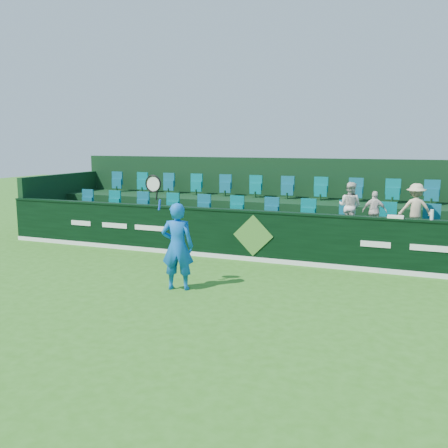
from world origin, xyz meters
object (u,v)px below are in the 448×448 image
at_px(tennis_player, 177,246).
at_px(spectator_left, 350,206).
at_px(drinks_bottle, 432,215).
at_px(spectator_middle, 375,211).
at_px(towel, 395,217).
at_px(spectator_right, 415,209).

xyz_separation_m(tennis_player, spectator_left, (3.00, 4.22, 0.49)).
relative_size(spectator_left, drinks_bottle, 5.25).
relative_size(spectator_middle, drinks_bottle, 4.34).
height_order(spectator_middle, towel, spectator_middle).
bearing_deg(spectator_left, tennis_player, 70.15).
xyz_separation_m(spectator_middle, spectator_right, (1.00, 0.00, 0.12)).
xyz_separation_m(tennis_player, spectator_middle, (3.65, 4.22, 0.38)).
relative_size(tennis_player, spectator_left, 1.93).
height_order(tennis_player, towel, tennis_player).
xyz_separation_m(spectator_left, spectator_middle, (0.64, 0.00, -0.11)).
height_order(tennis_player, drinks_bottle, tennis_player).
bearing_deg(spectator_left, spectator_middle, -164.39).
bearing_deg(tennis_player, spectator_right, 42.25).
height_order(spectator_middle, drinks_bottle, spectator_middle).
bearing_deg(spectator_right, spectator_middle, -8.71).
bearing_deg(spectator_right, spectator_left, -8.71).
height_order(spectator_right, towel, spectator_right).
bearing_deg(towel, drinks_bottle, 0.00).
bearing_deg(spectator_right, tennis_player, 33.54).
xyz_separation_m(spectator_left, drinks_bottle, (2.01, -1.12, 0.03)).
bearing_deg(tennis_player, spectator_left, 54.54).
relative_size(spectator_left, towel, 3.49).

